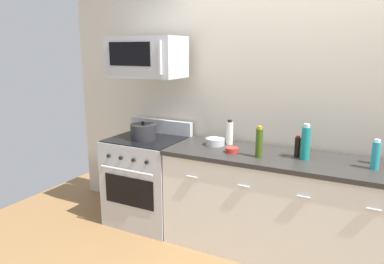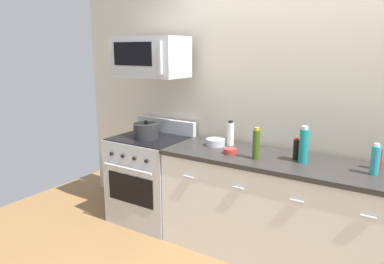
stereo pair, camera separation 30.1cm
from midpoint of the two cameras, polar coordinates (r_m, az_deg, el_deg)
name	(u,v)px [view 2 (the right image)]	position (r m, az deg, el deg)	size (l,w,h in m)	color
ground_plane	(276,257)	(3.53, 15.67, -18.64)	(6.23, 6.23, 0.00)	olive
back_wall	(299,103)	(3.46, 19.05, 4.38)	(5.19, 0.10, 2.70)	beige
counter_unit	(278,210)	(3.32, 16.15, -11.85)	(2.10, 0.66, 0.92)	silver
range_oven	(151,178)	(3.91, -4.38, -7.34)	(0.76, 0.69, 1.07)	#B7BABF
microwave	(150,57)	(3.70, -4.30, 11.80)	(0.74, 0.44, 0.40)	#B7BABF
bottle_vinegar_white	(230,133)	(3.49, 8.59, -0.26)	(0.07, 0.07, 0.24)	silver
bottle_dish_soap	(375,160)	(3.03, 29.67, -3.90)	(0.06, 0.06, 0.24)	teal
bottle_sparkling_teal	(304,145)	(3.09, 20.01, -2.04)	(0.08, 0.08, 0.31)	#197F7A
bottle_olive_oil	(256,144)	(3.08, 12.93, -1.91)	(0.06, 0.06, 0.27)	#385114
bottle_soy_sauce_dark	(296,149)	(3.17, 18.85, -2.65)	(0.05, 0.05, 0.19)	black
bottle_hot_sauce_red	(378,158)	(3.18, 29.90, -3.68)	(0.05, 0.05, 0.19)	#B21914
bowl_steel_prep	(216,142)	(3.46, 6.24, -1.62)	(0.18, 0.18, 0.07)	#B2B5BA
bowl_red_small	(230,151)	(3.23, 8.72, -3.01)	(0.12, 0.12, 0.05)	#B72D28
stockpot	(146,131)	(3.72, -5.01, 0.15)	(0.26, 0.26, 0.19)	#262628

